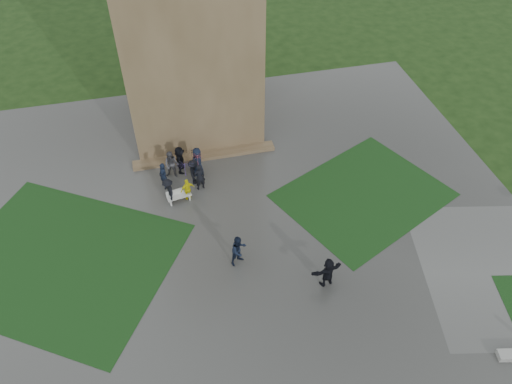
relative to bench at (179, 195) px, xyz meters
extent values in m
plane|color=black|center=(2.04, -7.04, -0.44)|extent=(120.00, 120.00, 0.00)
cube|color=#363634|center=(2.04, -5.04, -0.43)|extent=(34.00, 34.00, 0.02)
cube|color=black|center=(-6.46, -3.04, -0.41)|extent=(14.10, 13.46, 0.01)
cube|color=black|center=(10.54, -2.04, -0.41)|extent=(11.12, 10.15, 0.01)
cube|color=brown|center=(2.04, 3.56, -0.31)|extent=(9.00, 0.80, 0.22)
cube|color=silver|center=(0.01, -0.06, -0.01)|extent=(1.44, 0.66, 0.06)
cube|color=silver|center=(-0.54, -0.16, -0.22)|extent=(0.14, 0.38, 0.39)
cube|color=silver|center=(0.56, 0.04, -0.22)|extent=(0.14, 0.38, 0.39)
cube|color=silver|center=(-0.03, 0.14, 0.21)|extent=(1.38, 0.30, 0.37)
imported|color=black|center=(1.09, 1.34, 0.42)|extent=(0.67, 1.14, 1.67)
imported|color=black|center=(1.43, 2.08, 0.55)|extent=(0.84, 1.06, 1.93)
imported|color=black|center=(0.44, 2.57, 0.50)|extent=(0.79, 1.75, 1.82)
imported|color=#46454B|center=(-0.11, 2.19, 0.51)|extent=(1.02, 0.79, 1.86)
imported|color=black|center=(-0.70, 1.44, 0.42)|extent=(0.67, 0.73, 1.67)
imported|color=black|center=(-0.53, 0.09, 0.40)|extent=(0.80, 1.16, 1.63)
imported|color=yellow|center=(0.54, 0.06, 0.31)|extent=(0.96, 0.73, 1.46)
imported|color=black|center=(1.35, 0.74, 0.49)|extent=(0.75, 0.59, 1.81)
imported|color=#E35D76|center=(1.35, 0.74, 1.69)|extent=(0.97, 0.97, 0.89)
imported|color=#573AA0|center=(0.54, 0.06, 1.78)|extent=(1.01, 1.01, 0.93)
imported|color=black|center=(1.09, 1.34, 1.63)|extent=(1.00, 1.00, 0.92)
imported|color=black|center=(2.44, -5.15, 0.50)|extent=(1.02, 0.87, 1.83)
imported|color=black|center=(6.35, -7.46, 0.47)|extent=(1.72, 0.89, 1.77)
camera|label=1|loc=(-0.41, -20.93, 19.94)|focal=35.00mm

